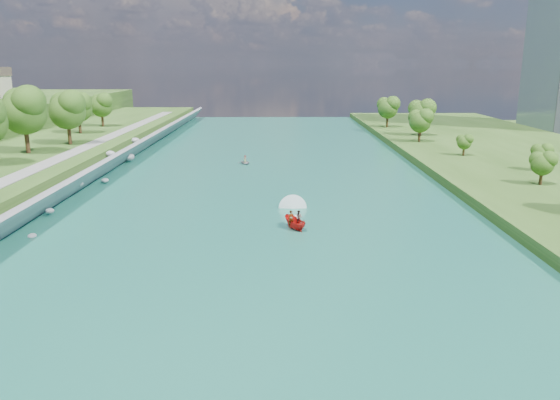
{
  "coord_description": "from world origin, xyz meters",
  "views": [
    {
      "loc": [
        2.64,
        -53.12,
        18.09
      ],
      "look_at": [
        2.72,
        9.49,
        2.5
      ],
      "focal_mm": 35.0,
      "sensor_mm": 36.0,
      "label": 1
    }
  ],
  "objects": [
    {
      "name": "trees_east",
      "position": [
        38.43,
        24.75,
        6.18
      ],
      "size": [
        19.28,
        144.57,
        11.01
      ],
      "color": "#234F15",
      "rests_on": "berm_east"
    },
    {
      "name": "raft",
      "position": [
        -3.74,
        47.02,
        0.48
      ],
      "size": [
        2.99,
        3.64,
        1.61
      ],
      "rotation": [
        0.0,
        0.0,
        0.25
      ],
      "color": "gray",
      "rests_on": "river_water"
    },
    {
      "name": "motorboat",
      "position": [
        4.38,
        7.55,
        0.74
      ],
      "size": [
        3.6,
        18.84,
        2.18
      ],
      "rotation": [
        0.0,
        0.0,
        3.6
      ],
      "color": "red",
      "rests_on": "river_water"
    },
    {
      "name": "riprap_bank",
      "position": [
        -25.86,
        19.72,
        1.81
      ],
      "size": [
        4.41,
        236.0,
        4.05
      ],
      "color": "slate",
      "rests_on": "ground"
    },
    {
      "name": "riverside_path",
      "position": [
        -32.5,
        20.0,
        3.55
      ],
      "size": [
        3.0,
        200.0,
        0.1
      ],
      "primitive_type": "cube",
      "color": "gray",
      "rests_on": "berm_west"
    },
    {
      "name": "river_water",
      "position": [
        0.0,
        20.0,
        0.05
      ],
      "size": [
        55.0,
        240.0,
        0.1
      ],
      "primitive_type": "cube",
      "color": "#196052",
      "rests_on": "ground"
    },
    {
      "name": "ground",
      "position": [
        0.0,
        0.0,
        0.0
      ],
      "size": [
        260.0,
        260.0,
        0.0
      ],
      "primitive_type": "plane",
      "color": "#2D5119",
      "rests_on": "ground"
    }
  ]
}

